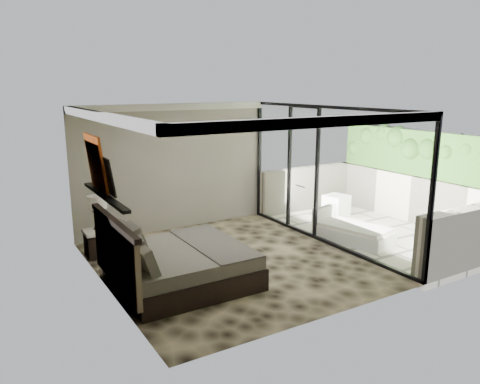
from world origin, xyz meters
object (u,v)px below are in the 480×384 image
ottoman (336,205)px  lounger (351,232)px  bed (175,264)px  nightstand (98,244)px  table_lamp (97,208)px

ottoman → lounger: size_ratio=0.30×
bed → ottoman: (5.09, 1.77, -0.09)m
bed → nightstand: bearing=111.0°
bed → lounger: size_ratio=1.26×
lounger → table_lamp: bearing=143.6°
lounger → ottoman: bearing=42.0°
table_lamp → ottoman: 5.83m
table_lamp → lounger: (4.74, -1.86, -0.74)m
bed → table_lamp: bed is taller
table_lamp → ottoman: bearing=-2.4°
table_lamp → bed: bearing=-70.9°
bed → lounger: bearing=2.2°
table_lamp → lounger: table_lamp is taller
nightstand → ottoman: bearing=-23.6°
nightstand → lounger: bearing=-42.4°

